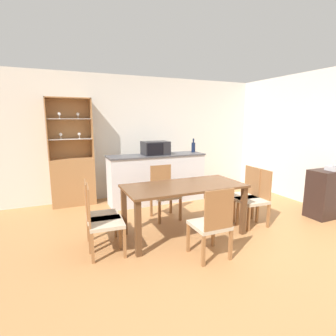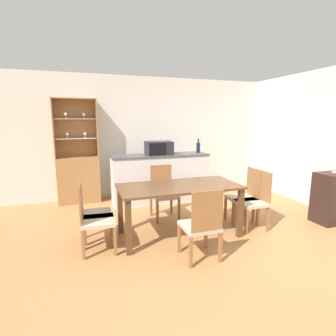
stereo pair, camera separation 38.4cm
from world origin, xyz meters
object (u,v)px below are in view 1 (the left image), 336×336
object	(u,v)px
display_cabinet	(73,174)
dining_chair_head_near	(211,224)
dining_chair_side_right_near	(254,198)
dining_chair_side_left_far	(99,215)
microwave	(155,148)
side_cabinet	(327,193)
wine_bottle	(193,147)
dining_chair_side_right_far	(244,195)
dining_chair_side_left_near	(102,221)
dining_chair_head_far	(164,193)
dining_table	(184,192)
telephone	(334,168)

from	to	relation	value
display_cabinet	dining_chair_head_near	bearing A→B (deg)	-64.26
dining_chair_head_near	dining_chair_side_right_near	distance (m)	1.32
display_cabinet	dining_chair_side_left_far	distance (m)	1.98
microwave	side_cabinet	distance (m)	3.14
microwave	wine_bottle	world-z (taller)	wine_bottle
dining_chair_head_near	wine_bottle	xyz separation A→B (m)	(1.05, 2.37, 0.65)
dining_chair_side_right_far	microwave	bearing A→B (deg)	38.92
dining_chair_side_right_near	display_cabinet	bearing A→B (deg)	51.00
dining_chair_side_left_near	dining_chair_head_near	distance (m)	1.33
display_cabinet	dining_chair_side_right_near	world-z (taller)	display_cabinet
microwave	side_cabinet	world-z (taller)	microwave
dining_chair_head_far	dining_table	bearing A→B (deg)	89.27
dining_chair_head_far	display_cabinet	bearing A→B (deg)	-45.94
dining_chair_side_right_near	dining_chair_side_right_far	size ratio (longest dim) A/B	1.00
dining_chair_side_left_far	dining_chair_side_right_far	xyz separation A→B (m)	(2.35, -0.01, 0.00)
telephone	wine_bottle	bearing A→B (deg)	126.90
dining_chair_side_left_near	dining_chair_side_right_far	world-z (taller)	same
dining_chair_side_left_near	dining_chair_side_right_near	bearing A→B (deg)	94.20
display_cabinet	dining_chair_side_right_far	world-z (taller)	display_cabinet
dining_chair_side_left_far	side_cabinet	xyz separation A→B (m)	(3.74, -0.47, -0.02)
dining_chair_head_near	microwave	size ratio (longest dim) A/B	1.75
display_cabinet	dining_chair_side_right_far	size ratio (longest dim) A/B	2.31
dining_chair_head_far	microwave	xyz separation A→B (m)	(0.17, 0.85, 0.67)
dining_chair_side_left_far	microwave	world-z (taller)	microwave
dining_chair_side_left_near	telephone	bearing A→B (deg)	90.03
side_cabinet	telephone	xyz separation A→B (m)	(0.03, -0.06, 0.45)
dining_chair_head_far	dining_chair_head_near	bearing A→B (deg)	89.23
microwave	display_cabinet	bearing A→B (deg)	161.53
display_cabinet	dining_chair_side_left_near	distance (m)	2.22
telephone	dining_chair_head_near	bearing A→B (deg)	-172.81
dining_chair_head_far	telephone	xyz separation A→B (m)	(2.59, -1.13, 0.43)
dining_table	wine_bottle	size ratio (longest dim) A/B	5.88
wine_bottle	microwave	bearing A→B (deg)	-176.14
dining_table	dining_chair_side_left_far	bearing A→B (deg)	174.02
dining_table	dining_chair_side_right_far	world-z (taller)	dining_chair_side_right_far
microwave	wine_bottle	size ratio (longest dim) A/B	1.74
display_cabinet	telephone	size ratio (longest dim) A/B	10.14
dining_chair_side_left_near	side_cabinet	world-z (taller)	dining_chair_side_left_near
dining_chair_side_left_far	telephone	xyz separation A→B (m)	(3.76, -0.52, 0.43)
dining_chair_side_left_far	dining_chair_side_right_near	xyz separation A→B (m)	(2.35, -0.25, 0.00)
microwave	telephone	xyz separation A→B (m)	(2.41, -1.98, -0.24)
dining_chair_side_left_far	dining_chair_side_right_near	distance (m)	2.37
dining_chair_head_near	telephone	xyz separation A→B (m)	(2.58, 0.33, 0.43)
display_cabinet	dining_chair_head_near	distance (m)	3.13
dining_chair_side_left_far	wine_bottle	bearing A→B (deg)	127.71
dining_table	dining_chair_side_left_far	distance (m)	1.20
dining_chair_side_left_near	dining_chair_side_right_near	distance (m)	2.35
dining_chair_side_left_far	telephone	bearing A→B (deg)	85.58
dining_chair_side_right_near	dining_chair_head_far	bearing A→B (deg)	56.36
wine_bottle	side_cabinet	distance (m)	2.58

